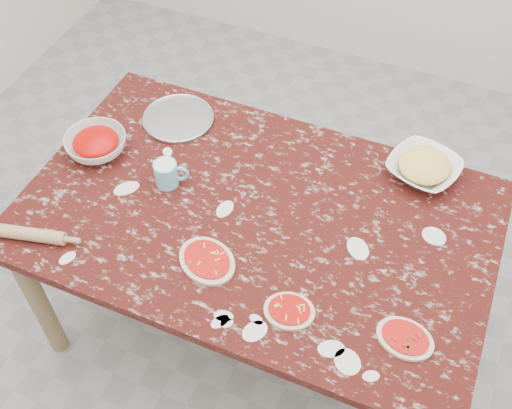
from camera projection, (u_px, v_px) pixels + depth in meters
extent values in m
plane|color=gray|center=(256.00, 323.00, 2.68)|extent=(4.00, 4.00, 0.00)
cube|color=#380F0C|center=(256.00, 218.00, 2.12)|extent=(1.60, 1.00, 0.04)
cube|color=#8B6B4F|center=(256.00, 228.00, 2.16)|extent=(1.50, 0.90, 0.08)
cylinder|color=#8B6B4F|center=(38.00, 301.00, 2.34)|extent=(0.07, 0.07, 0.71)
cylinder|color=#8B6B4F|center=(148.00, 156.00, 2.84)|extent=(0.07, 0.07, 0.71)
cylinder|color=#8B6B4F|center=(462.00, 256.00, 2.47)|extent=(0.07, 0.07, 0.71)
cylinder|color=#B2B2B7|center=(178.00, 119.00, 2.40)|extent=(0.32, 0.32, 0.01)
imported|color=white|center=(96.00, 144.00, 2.27)|extent=(0.25, 0.25, 0.07)
imported|color=white|center=(423.00, 168.00, 2.20)|extent=(0.31, 0.31, 0.06)
cylinder|color=#73C7DF|center=(166.00, 174.00, 2.16)|extent=(0.08, 0.08, 0.10)
torus|color=#73C7DF|center=(180.00, 174.00, 2.16)|extent=(0.07, 0.04, 0.07)
cylinder|color=silver|center=(165.00, 167.00, 2.13)|extent=(0.07, 0.07, 0.01)
ellipsoid|color=beige|center=(207.00, 261.00, 1.97)|extent=(0.25, 0.23, 0.01)
ellipsoid|color=red|center=(207.00, 259.00, 1.96)|extent=(0.21, 0.19, 0.00)
ellipsoid|color=beige|center=(289.00, 311.00, 1.85)|extent=(0.18, 0.16, 0.01)
ellipsoid|color=red|center=(289.00, 310.00, 1.85)|extent=(0.14, 0.13, 0.00)
ellipsoid|color=beige|center=(405.00, 339.00, 1.79)|extent=(0.19, 0.15, 0.01)
ellipsoid|color=red|center=(405.00, 337.00, 1.79)|extent=(0.15, 0.12, 0.00)
cylinder|color=tan|center=(32.00, 235.00, 2.02)|extent=(0.23, 0.10, 0.05)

